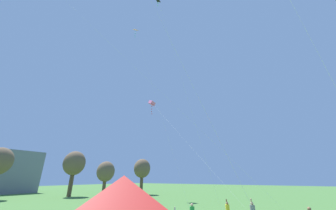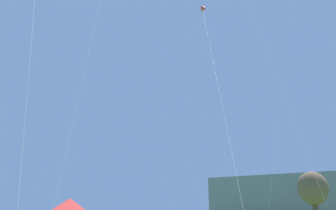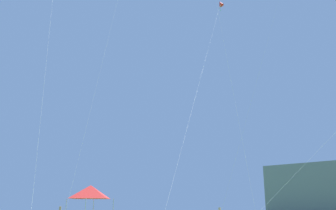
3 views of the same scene
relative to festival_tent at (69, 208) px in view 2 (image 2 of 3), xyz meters
name	(u,v)px [view 2 (image 2 of 3)]	position (x,y,z in m)	size (l,w,h in m)	color
distant_building	(303,202)	(4.52, 61.14, 2.03)	(36.89, 13.91, 10.57)	slate
tree_far_left	(313,189)	(8.95, 42.01, 3.37)	(4.62, 4.62, 9.32)	brown
festival_tent	(69,208)	(0.00, 0.00, 0.00)	(3.02, 3.02, 3.80)	#B7B7BC
kite_red_diamond_0	(202,7)	(1.91, 17.23, 24.05)	(11.66, 23.32, 27.92)	silver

